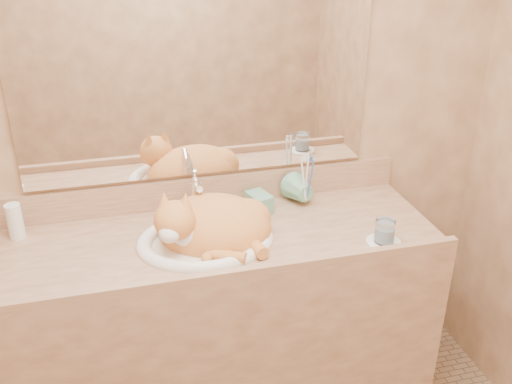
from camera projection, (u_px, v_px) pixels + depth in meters
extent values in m
cube|color=#8D6140|center=(198.00, 107.00, 2.10)|extent=(2.40, 0.02, 2.50)
cube|color=white|center=(197.00, 70.00, 2.03)|extent=(1.30, 0.02, 0.80)
imported|color=#66A381|center=(267.00, 197.00, 2.14)|extent=(0.09, 0.09, 0.16)
imported|color=#66A381|center=(306.00, 195.00, 2.22)|extent=(0.14, 0.14, 0.11)
cylinder|color=white|center=(383.00, 243.00, 1.99)|extent=(0.12, 0.12, 0.01)
cylinder|color=white|center=(385.00, 231.00, 1.97)|extent=(0.07, 0.07, 0.08)
cylinder|color=white|center=(15.00, 221.00, 2.01)|extent=(0.05, 0.05, 0.13)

